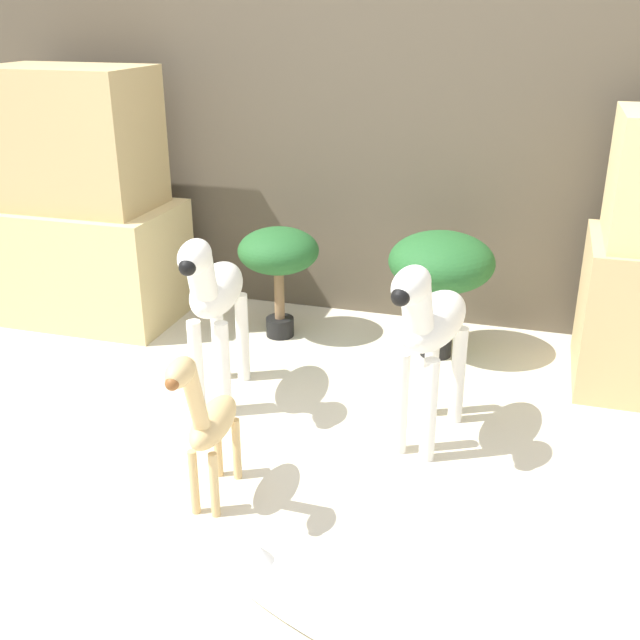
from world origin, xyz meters
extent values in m
plane|color=beige|center=(0.00, 0.00, 0.00)|extent=(14.00, 14.00, 0.00)
cube|color=brown|center=(0.00, 1.71, 1.10)|extent=(6.40, 0.08, 2.20)
cube|color=#DBC184|center=(-1.36, 1.26, 0.28)|extent=(0.88, 0.55, 0.55)
cube|color=tan|center=(-1.36, 1.26, 0.87)|extent=(0.73, 0.46, 0.63)
cylinder|color=white|center=(0.44, 0.44, 0.19)|extent=(0.05, 0.05, 0.37)
cylinder|color=white|center=(0.34, 0.46, 0.19)|extent=(0.05, 0.05, 0.37)
cylinder|color=white|center=(0.50, 0.72, 0.19)|extent=(0.05, 0.05, 0.37)
cylinder|color=white|center=(0.40, 0.75, 0.19)|extent=(0.05, 0.05, 0.37)
ellipsoid|color=white|center=(0.42, 0.59, 0.45)|extent=(0.25, 0.44, 0.17)
cylinder|color=white|center=(0.38, 0.42, 0.57)|extent=(0.13, 0.17, 0.20)
ellipsoid|color=white|center=(0.37, 0.36, 0.65)|extent=(0.14, 0.21, 0.12)
sphere|color=black|center=(0.36, 0.28, 0.64)|extent=(0.06, 0.06, 0.06)
cube|color=black|center=(0.38, 0.42, 0.58)|extent=(0.04, 0.09, 0.17)
cylinder|color=white|center=(-0.34, 0.52, 0.19)|extent=(0.05, 0.05, 0.37)
cylinder|color=white|center=(-0.44, 0.51, 0.19)|extent=(0.05, 0.05, 0.37)
cylinder|color=white|center=(-0.38, 0.81, 0.19)|extent=(0.05, 0.05, 0.37)
cylinder|color=white|center=(-0.48, 0.80, 0.19)|extent=(0.05, 0.05, 0.37)
ellipsoid|color=white|center=(-0.41, 0.66, 0.45)|extent=(0.23, 0.44, 0.17)
cylinder|color=white|center=(-0.38, 0.49, 0.57)|extent=(0.12, 0.16, 0.20)
ellipsoid|color=white|center=(-0.37, 0.43, 0.65)|extent=(0.13, 0.21, 0.12)
sphere|color=black|center=(-0.36, 0.35, 0.64)|extent=(0.06, 0.06, 0.06)
cube|color=black|center=(-0.38, 0.49, 0.58)|extent=(0.04, 0.09, 0.17)
cylinder|color=tan|center=(-0.12, -0.05, 0.11)|extent=(0.03, 0.03, 0.22)
cylinder|color=tan|center=(-0.19, -0.05, 0.11)|extent=(0.03, 0.03, 0.22)
cylinder|color=tan|center=(-0.13, 0.15, 0.11)|extent=(0.03, 0.03, 0.22)
cylinder|color=tan|center=(-0.20, 0.15, 0.11)|extent=(0.03, 0.03, 0.22)
ellipsoid|color=tan|center=(-0.16, 0.05, 0.26)|extent=(0.12, 0.29, 0.11)
cylinder|color=tan|center=(-0.15, -0.07, 0.41)|extent=(0.06, 0.13, 0.26)
ellipsoid|color=tan|center=(-0.15, -0.15, 0.53)|extent=(0.08, 0.13, 0.08)
sphere|color=brown|center=(-0.14, -0.21, 0.53)|extent=(0.04, 0.04, 0.04)
cylinder|color=black|center=(0.35, 1.27, 0.04)|extent=(0.14, 0.14, 0.08)
cylinder|color=brown|center=(0.35, 1.27, 0.20)|extent=(0.04, 0.04, 0.23)
ellipsoid|color=#235B28|center=(0.35, 1.27, 0.43)|extent=(0.45, 0.45, 0.25)
cylinder|color=black|center=(-0.38, 1.28, 0.04)|extent=(0.13, 0.13, 0.09)
cylinder|color=brown|center=(-0.38, 1.28, 0.20)|extent=(0.05, 0.05, 0.23)
ellipsoid|color=#235B28|center=(-0.38, 1.28, 0.42)|extent=(0.37, 0.37, 0.20)
ellipsoid|color=silver|center=(0.43, -0.34, 0.02)|extent=(1.05, 0.56, 0.04)
cone|color=white|center=(0.09, -0.23, 0.06)|extent=(0.10, 0.10, 0.05)
camera|label=1|loc=(0.71, -1.74, 1.43)|focal=42.00mm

